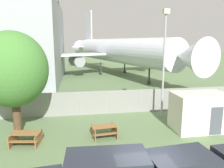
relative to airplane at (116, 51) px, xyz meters
The scene contains 7 objects.
perimeter_fence 22.78m from the airplane, 101.54° to the right, with size 56.07×0.07×2.04m.
airplane is the anchor object (origin of this frame).
portable_cabin 26.68m from the airplane, 87.52° to the right, with size 3.70×2.29×2.62m.
picnic_bench_near_cabin 27.48m from the airplane, 101.83° to the right, with size 1.74×1.55×0.76m.
picnic_bench_open_grass 29.10m from the airplane, 111.08° to the right, with size 1.91×1.63×0.76m.
tree_left_of_cabin 27.24m from the airplane, 114.63° to the right, with size 4.56×4.56×6.82m.
light_mast 23.71m from the airplane, 91.16° to the right, with size 0.44×0.44×8.50m.
Camera 1 is at (-2.72, -7.43, 6.12)m, focal length 35.00 mm.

